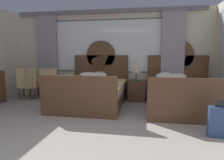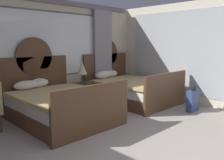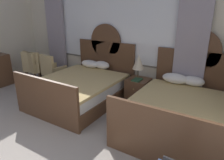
% 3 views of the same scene
% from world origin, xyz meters
% --- Properties ---
extents(wall_back_window, '(6.27, 0.22, 2.70)m').
position_xyz_m(wall_back_window, '(0.00, 4.09, 1.42)').
color(wall_back_window, beige).
rests_on(wall_back_window, ground_plane).
extents(wall_right_mirror, '(0.08, 4.69, 2.70)m').
position_xyz_m(wall_right_mirror, '(3.17, 1.77, 1.35)').
color(wall_right_mirror, beige).
rests_on(wall_right_mirror, ground_plane).
extents(bed_near_window, '(1.71, 2.21, 1.75)m').
position_xyz_m(bed_near_window, '(-0.19, 2.99, 0.35)').
color(bed_near_window, brown).
rests_on(bed_near_window, ground_plane).
extents(bed_near_mirror, '(1.71, 2.21, 1.75)m').
position_xyz_m(bed_near_mirror, '(2.12, 2.99, 0.35)').
color(bed_near_mirror, brown).
rests_on(bed_near_mirror, ground_plane).
extents(nightstand_between_beds, '(0.50, 0.52, 0.58)m').
position_xyz_m(nightstand_between_beds, '(0.97, 3.65, 0.29)').
color(nightstand_between_beds, brown).
rests_on(nightstand_between_beds, ground_plane).
extents(table_lamp_on_nightstand, '(0.27, 0.27, 0.58)m').
position_xyz_m(table_lamp_on_nightstand, '(0.94, 3.66, 0.98)').
color(table_lamp_on_nightstand, brown).
rests_on(table_lamp_on_nightstand, nightstand_between_beds).
extents(book_on_nightstand, '(0.18, 0.26, 0.03)m').
position_xyz_m(book_on_nightstand, '(0.97, 3.55, 0.59)').
color(book_on_nightstand, '#285133').
rests_on(book_on_nightstand, nightstand_between_beds).
extents(suitcase_on_floor, '(0.37, 0.18, 0.64)m').
position_xyz_m(suitcase_on_floor, '(2.45, 1.32, 0.26)').
color(suitcase_on_floor, navy).
rests_on(suitcase_on_floor, ground_plane).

